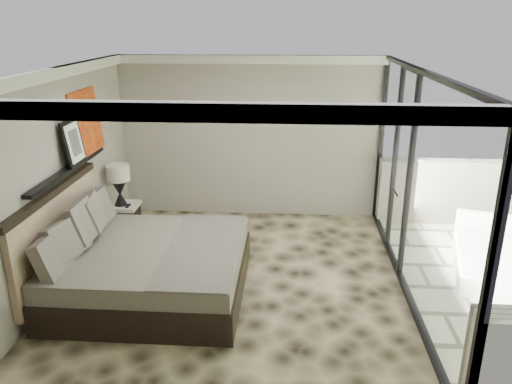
# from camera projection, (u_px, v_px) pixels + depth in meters

# --- Properties ---
(floor) EXTENTS (5.00, 5.00, 0.00)m
(floor) POSITION_uv_depth(u_px,v_px,m) (235.00, 280.00, 6.77)
(floor) COLOR black
(floor) RESTS_ON ground
(ceiling) EXTENTS (4.50, 5.00, 0.02)m
(ceiling) POSITION_uv_depth(u_px,v_px,m) (232.00, 70.00, 5.86)
(ceiling) COLOR silver
(ceiling) RESTS_ON back_wall
(back_wall) EXTENTS (4.50, 0.02, 2.80)m
(back_wall) POSITION_uv_depth(u_px,v_px,m) (250.00, 138.00, 8.66)
(back_wall) COLOR gray
(back_wall) RESTS_ON floor
(left_wall) EXTENTS (0.02, 5.00, 2.80)m
(left_wall) POSITION_uv_depth(u_px,v_px,m) (62.00, 179.00, 6.46)
(left_wall) COLOR gray
(left_wall) RESTS_ON floor
(glass_wall) EXTENTS (0.08, 5.00, 2.80)m
(glass_wall) POSITION_uv_depth(u_px,v_px,m) (414.00, 186.00, 6.17)
(glass_wall) COLOR white
(glass_wall) RESTS_ON floor
(picture_ledge) EXTENTS (0.12, 2.20, 0.05)m
(picture_ledge) POSITION_uv_depth(u_px,v_px,m) (69.00, 169.00, 6.52)
(picture_ledge) COLOR black
(picture_ledge) RESTS_ON left_wall
(bed) EXTENTS (2.38, 2.30, 1.32)m
(bed) POSITION_uv_depth(u_px,v_px,m) (144.00, 265.00, 6.37)
(bed) COLOR black
(bed) RESTS_ON floor
(nightstand) EXTENTS (0.53, 0.53, 0.48)m
(nightstand) POSITION_uv_depth(u_px,v_px,m) (125.00, 220.00, 8.17)
(nightstand) COLOR black
(nightstand) RESTS_ON floor
(table_lamp) EXTENTS (0.37, 0.37, 0.67)m
(table_lamp) POSITION_uv_depth(u_px,v_px,m) (119.00, 180.00, 7.90)
(table_lamp) COLOR black
(table_lamp) RESTS_ON nightstand
(abstract_canvas) EXTENTS (0.13, 0.90, 0.90)m
(abstract_canvas) POSITION_uv_depth(u_px,v_px,m) (86.00, 122.00, 7.07)
(abstract_canvas) COLOR #A01F0D
(abstract_canvas) RESTS_ON picture_ledge
(framed_print) EXTENTS (0.11, 0.50, 0.60)m
(framed_print) POSITION_uv_depth(u_px,v_px,m) (73.00, 142.00, 6.54)
(framed_print) COLOR black
(framed_print) RESTS_ON picture_ledge
(lounger) EXTENTS (1.15, 1.73, 0.62)m
(lounger) POSITION_uv_depth(u_px,v_px,m) (486.00, 258.00, 6.96)
(lounger) COLOR white
(lounger) RESTS_ON terrace_slab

